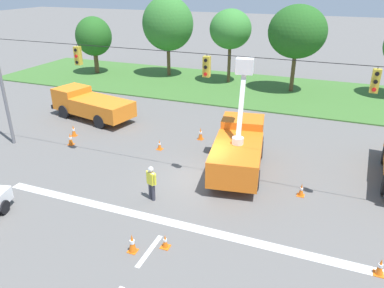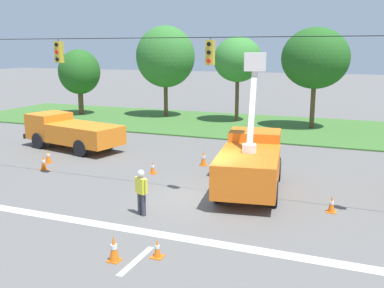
{
  "view_description": "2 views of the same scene",
  "coord_description": "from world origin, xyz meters",
  "px_view_note": "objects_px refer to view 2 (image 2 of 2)",
  "views": [
    {
      "loc": [
        5.84,
        -16.36,
        9.8
      ],
      "look_at": [
        -1.29,
        1.71,
        1.14
      ],
      "focal_mm": 35.0,
      "sensor_mm": 36.0,
      "label": 1
    },
    {
      "loc": [
        6.11,
        -16.94,
        6.18
      ],
      "look_at": [
        -1.1,
        1.12,
        2.03
      ],
      "focal_mm": 42.0,
      "sensor_mm": 36.0,
      "label": 2
    }
  ],
  "objects_px": {
    "traffic_cone_mid_left": "(203,158)",
    "traffic_cone_mid_right": "(43,162)",
    "utility_truck_bucket_lift": "(251,160)",
    "road_worker": "(141,190)",
    "utility_truck_support_near": "(71,131)",
    "traffic_cone_foreground_left": "(153,167)",
    "tree_centre": "(238,60)",
    "tree_far_west": "(79,72)",
    "traffic_cone_lane_edge_a": "(48,156)",
    "tree_east": "(315,58)",
    "traffic_cone_near_bucket": "(332,204)",
    "tree_west": "(165,57)",
    "traffic_cone_foreground_right": "(114,248)",
    "traffic_cone_lane_edge_b": "(157,249)"
  },
  "relations": [
    {
      "from": "traffic_cone_mid_left",
      "to": "traffic_cone_mid_right",
      "type": "height_order",
      "value": "traffic_cone_mid_left"
    },
    {
      "from": "utility_truck_bucket_lift",
      "to": "road_worker",
      "type": "bearing_deg",
      "value": -123.18
    },
    {
      "from": "utility_truck_support_near",
      "to": "traffic_cone_foreground_left",
      "type": "relative_size",
      "value": 10.8
    },
    {
      "from": "road_worker",
      "to": "traffic_cone_foreground_left",
      "type": "relative_size",
      "value": 2.71
    },
    {
      "from": "tree_centre",
      "to": "traffic_cone_mid_left",
      "type": "height_order",
      "value": "tree_centre"
    },
    {
      "from": "tree_centre",
      "to": "road_worker",
      "type": "height_order",
      "value": "tree_centre"
    },
    {
      "from": "tree_far_west",
      "to": "traffic_cone_lane_edge_a",
      "type": "xyz_separation_m",
      "value": [
        8.98,
        -15.74,
        -3.64
      ]
    },
    {
      "from": "tree_east",
      "to": "traffic_cone_near_bucket",
      "type": "height_order",
      "value": "tree_east"
    },
    {
      "from": "tree_far_west",
      "to": "traffic_cone_lane_edge_a",
      "type": "relative_size",
      "value": 7.75
    },
    {
      "from": "traffic_cone_near_bucket",
      "to": "utility_truck_bucket_lift",
      "type": "bearing_deg",
      "value": 155.98
    },
    {
      "from": "tree_west",
      "to": "traffic_cone_lane_edge_a",
      "type": "bearing_deg",
      "value": -86.42
    },
    {
      "from": "tree_east",
      "to": "traffic_cone_mid_left",
      "type": "relative_size",
      "value": 9.47
    },
    {
      "from": "traffic_cone_foreground_right",
      "to": "traffic_cone_mid_left",
      "type": "height_order",
      "value": "traffic_cone_mid_left"
    },
    {
      "from": "road_worker",
      "to": "traffic_cone_lane_edge_a",
      "type": "xyz_separation_m",
      "value": [
        -8.54,
        5.14,
        -0.61
      ]
    },
    {
      "from": "tree_west",
      "to": "traffic_cone_mid_left",
      "type": "xyz_separation_m",
      "value": [
        9.27,
        -15.12,
        -5.03
      ]
    },
    {
      "from": "traffic_cone_mid_right",
      "to": "utility_truck_support_near",
      "type": "bearing_deg",
      "value": 109.82
    },
    {
      "from": "tree_far_west",
      "to": "road_worker",
      "type": "distance_m",
      "value": 27.43
    },
    {
      "from": "road_worker",
      "to": "utility_truck_support_near",
      "type": "bearing_deg",
      "value": 138.03
    },
    {
      "from": "traffic_cone_mid_left",
      "to": "traffic_cone_foreground_right",
      "type": "bearing_deg",
      "value": -83.0
    },
    {
      "from": "tree_centre",
      "to": "tree_east",
      "type": "distance_m",
      "value": 6.46
    },
    {
      "from": "tree_far_west",
      "to": "tree_west",
      "type": "height_order",
      "value": "tree_west"
    },
    {
      "from": "traffic_cone_mid_right",
      "to": "traffic_cone_lane_edge_a",
      "type": "distance_m",
      "value": 1.47
    },
    {
      "from": "road_worker",
      "to": "traffic_cone_lane_edge_b",
      "type": "xyz_separation_m",
      "value": [
        2.1,
        -2.96,
        -0.72
      ]
    },
    {
      "from": "utility_truck_support_near",
      "to": "road_worker",
      "type": "distance_m",
      "value": 12.76
    },
    {
      "from": "traffic_cone_foreground_left",
      "to": "traffic_cone_near_bucket",
      "type": "relative_size",
      "value": 0.97
    },
    {
      "from": "tree_east",
      "to": "traffic_cone_lane_edge_a",
      "type": "relative_size",
      "value": 9.85
    },
    {
      "from": "tree_far_west",
      "to": "traffic_cone_mid_left",
      "type": "distance_m",
      "value": 21.9
    },
    {
      "from": "tree_west",
      "to": "traffic_cone_mid_right",
      "type": "distance_m",
      "value": 19.73
    },
    {
      "from": "tree_west",
      "to": "traffic_cone_mid_right",
      "type": "relative_size",
      "value": 10.29
    },
    {
      "from": "tree_west",
      "to": "road_worker",
      "type": "bearing_deg",
      "value": -67.11
    },
    {
      "from": "tree_west",
      "to": "tree_far_west",
      "type": "bearing_deg",
      "value": -165.94
    },
    {
      "from": "tree_west",
      "to": "traffic_cone_mid_left",
      "type": "bearing_deg",
      "value": -58.5
    },
    {
      "from": "utility_truck_support_near",
      "to": "traffic_cone_foreground_right",
      "type": "bearing_deg",
      "value": -49.23
    },
    {
      "from": "tree_west",
      "to": "traffic_cone_lane_edge_b",
      "type": "height_order",
      "value": "tree_west"
    },
    {
      "from": "utility_truck_bucket_lift",
      "to": "traffic_cone_foreground_left",
      "type": "bearing_deg",
      "value": 172.11
    },
    {
      "from": "traffic_cone_foreground_right",
      "to": "traffic_cone_mid_right",
      "type": "height_order",
      "value": "traffic_cone_foreground_right"
    },
    {
      "from": "tree_centre",
      "to": "traffic_cone_mid_left",
      "type": "bearing_deg",
      "value": -80.67
    },
    {
      "from": "tree_west",
      "to": "traffic_cone_mid_left",
      "type": "distance_m",
      "value": 18.43
    },
    {
      "from": "tree_east",
      "to": "traffic_cone_lane_edge_b",
      "type": "xyz_separation_m",
      "value": [
        -1.49,
        -24.32,
        -5.16
      ]
    },
    {
      "from": "tree_east",
      "to": "tree_centre",
      "type": "bearing_deg",
      "value": 170.99
    },
    {
      "from": "traffic_cone_near_bucket",
      "to": "traffic_cone_foreground_right",
      "type": "bearing_deg",
      "value": -130.33
    },
    {
      "from": "traffic_cone_foreground_left",
      "to": "traffic_cone_lane_edge_a",
      "type": "bearing_deg",
      "value": -178.43
    },
    {
      "from": "tree_centre",
      "to": "traffic_cone_near_bucket",
      "type": "distance_m",
      "value": 22.13
    },
    {
      "from": "traffic_cone_mid_left",
      "to": "traffic_cone_near_bucket",
      "type": "bearing_deg",
      "value": -34.14
    },
    {
      "from": "tree_far_west",
      "to": "traffic_cone_foreground_right",
      "type": "relative_size",
      "value": 7.57
    },
    {
      "from": "tree_centre",
      "to": "traffic_cone_near_bucket",
      "type": "bearing_deg",
      "value": -64.09
    },
    {
      "from": "tree_far_west",
      "to": "utility_truck_bucket_lift",
      "type": "xyz_separation_m",
      "value": [
        20.53,
        -16.29,
        -2.67
      ]
    },
    {
      "from": "utility_truck_bucket_lift",
      "to": "traffic_cone_lane_edge_b",
      "type": "relative_size",
      "value": 11.48
    },
    {
      "from": "traffic_cone_foreground_left",
      "to": "traffic_cone_lane_edge_a",
      "type": "xyz_separation_m",
      "value": [
        -6.34,
        -0.17,
        0.08
      ]
    },
    {
      "from": "utility_truck_bucket_lift",
      "to": "tree_far_west",
      "type": "bearing_deg",
      "value": 141.56
    }
  ]
}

